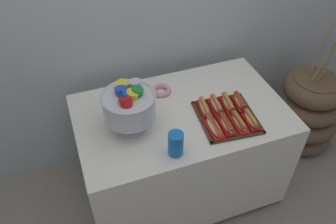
# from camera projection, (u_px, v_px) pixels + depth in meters

# --- Properties ---
(ground_plane) EXTENTS (10.00, 10.00, 0.00)m
(ground_plane) POSITION_uv_depth(u_px,v_px,m) (179.00, 185.00, 2.60)
(ground_plane) COLOR gray
(buffet_table) EXTENTS (1.28, 0.79, 0.75)m
(buffet_table) POSITION_uv_depth(u_px,v_px,m) (180.00, 150.00, 2.33)
(buffet_table) COLOR white
(buffet_table) RESTS_ON ground_plane
(floor_vase) EXTENTS (0.53, 0.53, 1.18)m
(floor_vase) POSITION_uv_depth(u_px,v_px,m) (306.00, 111.00, 2.75)
(floor_vase) COLOR brown
(floor_vase) RESTS_ON ground_plane
(serving_tray) EXTENTS (0.36, 0.39, 0.01)m
(serving_tray) POSITION_uv_depth(u_px,v_px,m) (227.00, 117.00, 2.05)
(serving_tray) COLOR #472B19
(serving_tray) RESTS_ON buffet_table
(hot_dog_0) EXTENTS (0.07, 0.18, 0.06)m
(hot_dog_0) POSITION_uv_depth(u_px,v_px,m) (214.00, 127.00, 1.95)
(hot_dog_0) COLOR red
(hot_dog_0) RESTS_ON serving_tray
(hot_dog_1) EXTENTS (0.07, 0.16, 0.06)m
(hot_dog_1) POSITION_uv_depth(u_px,v_px,m) (227.00, 125.00, 1.96)
(hot_dog_1) COLOR #B21414
(hot_dog_1) RESTS_ON serving_tray
(hot_dog_2) EXTENTS (0.06, 0.17, 0.06)m
(hot_dog_2) POSITION_uv_depth(u_px,v_px,m) (239.00, 122.00, 1.98)
(hot_dog_2) COLOR red
(hot_dog_2) RESTS_ON serving_tray
(hot_dog_3) EXTENTS (0.07, 0.16, 0.06)m
(hot_dog_3) POSITION_uv_depth(u_px,v_px,m) (251.00, 120.00, 1.99)
(hot_dog_3) COLOR #B21414
(hot_dog_3) RESTS_ON serving_tray
(hot_dog_4) EXTENTS (0.08, 0.18, 0.06)m
(hot_dog_4) POSITION_uv_depth(u_px,v_px,m) (205.00, 108.00, 2.07)
(hot_dog_4) COLOR #B21414
(hot_dog_4) RESTS_ON serving_tray
(hot_dog_5) EXTENTS (0.08, 0.18, 0.06)m
(hot_dog_5) POSITION_uv_depth(u_px,v_px,m) (216.00, 106.00, 2.08)
(hot_dog_5) COLOR #B21414
(hot_dog_5) RESTS_ON serving_tray
(hot_dog_6) EXTENTS (0.08, 0.18, 0.06)m
(hot_dog_6) POSITION_uv_depth(u_px,v_px,m) (228.00, 104.00, 2.09)
(hot_dog_6) COLOR #B21414
(hot_dog_6) RESTS_ON serving_tray
(hot_dog_7) EXTENTS (0.08, 0.16, 0.06)m
(hot_dog_7) POSITION_uv_depth(u_px,v_px,m) (240.00, 102.00, 2.11)
(hot_dog_7) COLOR #B21414
(hot_dog_7) RESTS_ON serving_tray
(punch_bowl) EXTENTS (0.30, 0.30, 0.29)m
(punch_bowl) POSITION_uv_depth(u_px,v_px,m) (129.00, 105.00, 1.88)
(punch_bowl) COLOR silver
(punch_bowl) RESTS_ON buffet_table
(cup_stack) EXTENTS (0.08, 0.08, 0.14)m
(cup_stack) POSITION_uv_depth(u_px,v_px,m) (176.00, 144.00, 1.81)
(cup_stack) COLOR blue
(cup_stack) RESTS_ON buffet_table
(donut) EXTENTS (0.13, 0.13, 0.03)m
(donut) POSITION_uv_depth(u_px,v_px,m) (161.00, 90.00, 2.22)
(donut) COLOR pink
(donut) RESTS_ON buffet_table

